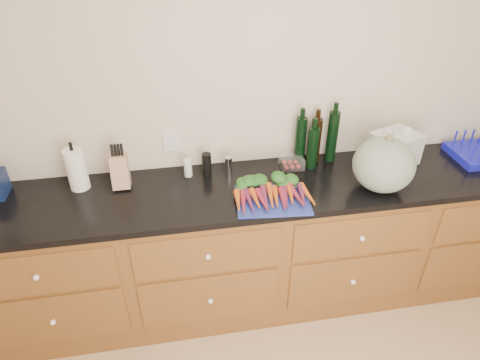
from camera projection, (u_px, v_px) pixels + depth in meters
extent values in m
cube|color=beige|center=(266.00, 106.00, 2.63)|extent=(4.10, 0.05, 2.60)
cube|color=brown|center=(272.00, 245.00, 2.83)|extent=(3.60, 0.60, 0.90)
cube|color=brown|center=(37.00, 275.00, 2.24)|extent=(0.82, 0.01, 0.28)
sphere|color=white|center=(36.00, 278.00, 2.23)|extent=(0.03, 0.03, 0.03)
cube|color=brown|center=(53.00, 320.00, 2.44)|extent=(0.82, 0.01, 0.38)
sphere|color=white|center=(53.00, 322.00, 2.42)|extent=(0.03, 0.03, 0.03)
cube|color=brown|center=(208.00, 255.00, 2.37)|extent=(0.82, 0.01, 0.28)
sphere|color=white|center=(208.00, 257.00, 2.35)|extent=(0.03, 0.03, 0.03)
cube|color=brown|center=(210.00, 299.00, 2.56)|extent=(0.82, 0.01, 0.38)
sphere|color=white|center=(211.00, 301.00, 2.55)|extent=(0.03, 0.03, 0.03)
cube|color=brown|center=(361.00, 237.00, 2.49)|extent=(0.82, 0.01, 0.28)
sphere|color=white|center=(362.00, 239.00, 2.48)|extent=(0.03, 0.03, 0.03)
cube|color=brown|center=(352.00, 280.00, 2.69)|extent=(0.82, 0.01, 0.38)
sphere|color=white|center=(353.00, 282.00, 2.68)|extent=(0.03, 0.03, 0.03)
cube|color=black|center=(275.00, 187.00, 2.57)|extent=(3.64, 0.62, 0.04)
cube|color=navy|center=(272.00, 200.00, 2.42)|extent=(0.44, 0.35, 0.01)
cone|color=#D45918|center=(238.00, 202.00, 2.36)|extent=(0.04, 0.19, 0.04)
cone|color=maroon|center=(244.00, 201.00, 2.36)|extent=(0.04, 0.19, 0.04)
cone|color=maroon|center=(249.00, 200.00, 2.37)|extent=(0.04, 0.19, 0.04)
cone|color=#D45918|center=(255.00, 200.00, 2.37)|extent=(0.04, 0.19, 0.04)
cone|color=maroon|center=(260.00, 199.00, 2.37)|extent=(0.04, 0.19, 0.04)
cone|color=maroon|center=(266.00, 199.00, 2.38)|extent=(0.04, 0.19, 0.04)
cone|color=#D45918|center=(271.00, 198.00, 2.38)|extent=(0.04, 0.19, 0.04)
ellipsoid|color=#204E1A|center=(250.00, 184.00, 2.48)|extent=(0.19, 0.12, 0.06)
cone|color=#D45918|center=(276.00, 198.00, 2.39)|extent=(0.04, 0.19, 0.04)
cone|color=maroon|center=(281.00, 197.00, 2.39)|extent=(0.04, 0.19, 0.04)
cone|color=maroon|center=(286.00, 197.00, 2.40)|extent=(0.04, 0.19, 0.04)
cone|color=#D45918|center=(292.00, 196.00, 2.40)|extent=(0.04, 0.19, 0.04)
cone|color=maroon|center=(297.00, 196.00, 2.40)|extent=(0.04, 0.19, 0.04)
cone|color=maroon|center=(302.00, 195.00, 2.41)|extent=(0.04, 0.19, 0.04)
cone|color=#D45918|center=(307.00, 195.00, 2.41)|extent=(0.04, 0.19, 0.04)
ellipsoid|color=#204E1A|center=(285.00, 181.00, 2.51)|extent=(0.19, 0.12, 0.06)
ellipsoid|color=slate|center=(384.00, 165.00, 2.44)|extent=(0.35, 0.35, 0.32)
cylinder|color=white|center=(76.00, 169.00, 2.46)|extent=(0.11, 0.11, 0.25)
cube|color=tan|center=(120.00, 171.00, 2.49)|extent=(0.10, 0.10, 0.20)
cylinder|color=silver|center=(188.00, 168.00, 2.60)|extent=(0.05, 0.05, 0.11)
cylinder|color=black|center=(207.00, 164.00, 2.61)|extent=(0.06, 0.06, 0.14)
cylinder|color=silver|center=(229.00, 165.00, 2.64)|extent=(0.05, 0.05, 0.11)
cube|color=white|center=(291.00, 163.00, 2.70)|extent=(0.14, 0.12, 0.07)
cylinder|color=black|center=(300.00, 141.00, 2.68)|extent=(0.07, 0.07, 0.31)
cylinder|color=black|center=(315.00, 140.00, 2.71)|extent=(0.07, 0.07, 0.29)
cylinder|color=black|center=(332.00, 137.00, 2.70)|extent=(0.07, 0.07, 0.33)
cylinder|color=black|center=(313.00, 148.00, 2.65)|extent=(0.07, 0.07, 0.27)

